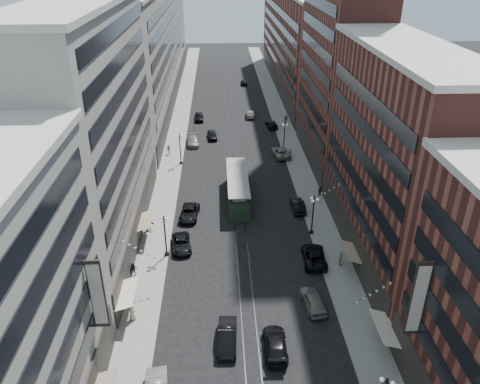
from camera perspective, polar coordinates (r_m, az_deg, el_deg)
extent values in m
plane|color=black|center=(85.75, -0.82, 4.87)|extent=(220.00, 220.00, 0.00)
cube|color=gray|center=(95.36, -7.70, 7.08)|extent=(4.00, 180.00, 0.15)
cube|color=gray|center=(95.95, 5.60, 7.33)|extent=(4.00, 180.00, 0.15)
cube|color=#2D2D33|center=(95.02, -1.45, 7.20)|extent=(0.12, 180.00, 0.02)
cube|color=#2D2D33|center=(95.06, -0.60, 7.22)|extent=(0.12, 180.00, 0.02)
cube|color=gray|center=(57.30, -17.29, 6.80)|extent=(8.00, 36.00, 28.00)
cube|color=gray|center=(117.67, -10.21, 17.37)|extent=(8.00, 90.00, 26.00)
cube|color=brown|center=(55.16, 18.31, 3.59)|extent=(8.00, 30.00, 24.00)
cube|color=brown|center=(78.48, 12.35, 18.12)|extent=(8.00, 26.00, 42.00)
cube|color=brown|center=(127.33, 6.45, 17.91)|extent=(8.00, 72.00, 24.00)
cylinder|color=black|center=(57.77, -8.92, -7.45)|extent=(0.56, 0.56, 0.30)
cylinder|color=black|center=(56.41, -9.10, -5.41)|extent=(0.18, 0.18, 5.20)
sphere|color=black|center=(54.95, -9.31, -2.97)|extent=(0.24, 0.24, 0.24)
sphere|color=white|center=(55.10, -8.81, -3.32)|extent=(0.36, 0.36, 0.36)
sphere|color=white|center=(55.51, -9.47, -3.12)|extent=(0.36, 0.36, 0.36)
sphere|color=white|center=(54.85, -9.55, -3.54)|extent=(0.36, 0.36, 0.36)
cylinder|color=black|center=(81.27, -7.20, 3.55)|extent=(0.56, 0.56, 0.30)
cylinder|color=black|center=(80.31, -7.30, 5.14)|extent=(0.18, 0.18, 5.20)
sphere|color=black|center=(79.29, -7.42, 7.01)|extent=(0.24, 0.24, 0.24)
sphere|color=white|center=(79.40, -7.08, 6.75)|extent=(0.36, 0.36, 0.36)
sphere|color=white|center=(79.82, -7.55, 6.84)|extent=(0.36, 0.36, 0.36)
sphere|color=white|center=(79.09, -7.59, 6.64)|extent=(0.36, 0.36, 0.36)
sphere|color=black|center=(37.86, 17.53, -21.00)|extent=(0.24, 0.24, 0.24)
sphere|color=white|center=(38.29, 18.12, -21.30)|extent=(0.36, 0.36, 0.36)
sphere|color=white|center=(38.32, 16.91, -21.02)|extent=(0.36, 0.36, 0.36)
cylinder|color=black|center=(61.84, 8.69, -4.85)|extent=(0.56, 0.56, 0.30)
cylinder|color=black|center=(60.57, 8.85, -2.90)|extent=(0.18, 0.18, 5.20)
sphere|color=black|center=(59.21, 9.05, -0.56)|extent=(0.24, 0.24, 0.24)
sphere|color=white|center=(59.49, 9.44, -0.89)|extent=(0.36, 0.36, 0.36)
sphere|color=white|center=(59.69, 8.74, -0.73)|extent=(0.36, 0.36, 0.36)
sphere|color=white|center=(59.02, 8.87, -1.09)|extent=(0.36, 0.36, 0.36)
cylinder|color=black|center=(86.40, 5.32, 5.15)|extent=(0.56, 0.56, 0.30)
cylinder|color=black|center=(85.50, 5.39, 6.67)|extent=(0.18, 0.18, 5.20)
sphere|color=black|center=(84.54, 5.47, 8.44)|extent=(0.24, 0.24, 0.24)
sphere|color=white|center=(84.73, 5.76, 8.18)|extent=(0.36, 0.36, 0.36)
sphere|color=white|center=(85.00, 5.27, 8.27)|extent=(0.36, 0.36, 0.36)
sphere|color=white|center=(84.28, 5.34, 8.09)|extent=(0.36, 0.36, 0.36)
cube|color=#223523|center=(68.85, -0.30, 0.19)|extent=(2.79, 13.39, 2.90)
cube|color=gray|center=(68.04, -0.30, 1.52)|extent=(1.79, 12.28, 0.67)
cube|color=gray|center=(67.85, -0.30, 1.86)|extent=(3.01, 13.61, 0.17)
cylinder|color=black|center=(64.97, -0.10, -2.68)|extent=(2.57, 0.78, 0.78)
cylinder|color=black|center=(73.80, -0.46, 1.26)|extent=(2.57, 0.78, 0.78)
imported|color=black|center=(58.66, -7.16, -6.26)|extent=(2.87, 5.16, 1.37)
imported|color=slate|center=(50.22, 8.90, -12.94)|extent=(2.45, 4.92, 1.61)
imported|color=black|center=(45.89, -1.56, -17.23)|extent=(2.00, 5.10, 1.66)
imported|color=black|center=(45.45, 4.31, -18.00)|extent=(2.28, 5.32, 1.53)
imported|color=beige|center=(49.17, -13.02, -14.07)|extent=(0.89, 0.49, 1.81)
imported|color=black|center=(54.68, -12.83, -9.20)|extent=(0.91, 0.59, 1.76)
imported|color=#AFA691|center=(56.18, 12.15, -7.96)|extent=(0.73, 1.16, 1.83)
imported|color=black|center=(64.93, -6.21, -2.53)|extent=(2.93, 5.45, 1.45)
imported|color=slate|center=(89.35, -5.77, 6.23)|extent=(2.53, 5.46, 1.54)
imported|color=black|center=(102.54, -5.03, 9.13)|extent=(2.10, 4.75, 1.59)
imported|color=black|center=(66.84, 7.06, -1.61)|extent=(1.75, 4.67, 1.52)
imported|color=gray|center=(84.01, 4.99, 4.86)|extent=(3.37, 6.02, 1.59)
imported|color=black|center=(98.11, 3.87, 8.25)|extent=(2.53, 5.05, 1.41)
imported|color=black|center=(92.01, -3.43, 6.95)|extent=(2.15, 4.51, 1.49)
imported|color=#67675C|center=(104.06, 1.22, 9.47)|extent=(1.54, 4.41, 1.45)
imported|color=black|center=(62.63, -11.11, -3.86)|extent=(1.62, 0.54, 1.73)
imported|color=#B7AC98|center=(85.20, -8.68, 5.16)|extent=(1.07, 0.49, 1.81)
imported|color=black|center=(70.76, 9.71, 0.10)|extent=(0.79, 0.86, 1.57)
imported|color=#AEA790|center=(84.33, 6.11, 5.00)|extent=(0.60, 0.42, 1.57)
imported|color=black|center=(100.09, 5.62, 8.79)|extent=(1.17, 0.51, 1.80)
imported|color=black|center=(56.62, 9.02, -7.68)|extent=(2.88, 5.73, 1.56)
imported|color=black|center=(130.55, 0.46, 13.24)|extent=(1.68, 4.09, 1.39)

